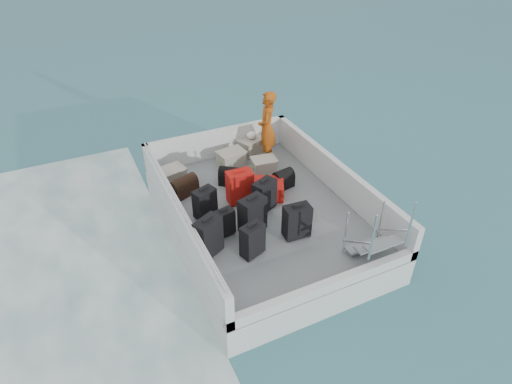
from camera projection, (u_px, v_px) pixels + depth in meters
ground at (262, 232)px, 9.07m from camera, size 160.00×160.00×0.00m
wake_foam at (12, 309)px, 7.37m from camera, size 10.00×10.00×0.00m
ferry_hull at (262, 221)px, 8.90m from camera, size 3.60×5.00×0.60m
deck at (262, 209)px, 8.73m from camera, size 3.30×4.70×0.02m
deck_fittings at (285, 198)px, 8.39m from camera, size 3.60×5.00×0.90m
suitcase_0 at (209, 237)px, 7.42m from camera, size 0.56×0.46×0.75m
suitcase_1 at (224, 223)px, 7.90m from camera, size 0.40×0.28×0.55m
suitcase_2 at (205, 203)px, 8.34m from camera, size 0.49×0.39×0.63m
suitcase_3 at (252, 240)px, 7.43m from camera, size 0.48×0.37×0.64m
suitcase_4 at (252, 215)px, 7.95m from camera, size 0.56×0.43×0.73m
suitcase_5 at (240, 187)px, 8.74m from camera, size 0.54×0.34×0.71m
suitcase_6 at (297, 222)px, 7.83m from camera, size 0.51×0.33×0.67m
suitcase_7 at (264, 196)px, 8.52m from camera, size 0.55×0.45×0.67m
suitcase_8 at (263, 189)px, 9.01m from camera, size 1.02×0.89×0.34m
duffel_0 at (184, 188)px, 9.07m from camera, size 0.65×0.49×0.32m
duffel_1 at (231, 178)px, 9.40m from camera, size 0.59×0.55×0.32m
duffel_2 at (283, 180)px, 9.31m from camera, size 0.47×0.37×0.32m
crate_0 at (171, 177)px, 9.38m from camera, size 0.67×0.54×0.36m
crate_1 at (231, 159)px, 10.04m from camera, size 0.64×0.49×0.35m
crate_2 at (252, 146)px, 10.53m from camera, size 0.73×0.61×0.37m
crate_3 at (264, 166)px, 9.82m from camera, size 0.57×0.43×0.32m
yellow_bag at (255, 150)px, 10.55m from camera, size 0.28×0.26×0.22m
white_bag at (252, 136)px, 10.38m from camera, size 0.24×0.24×0.18m
passenger at (267, 128)px, 9.86m from camera, size 0.68×0.76×1.73m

